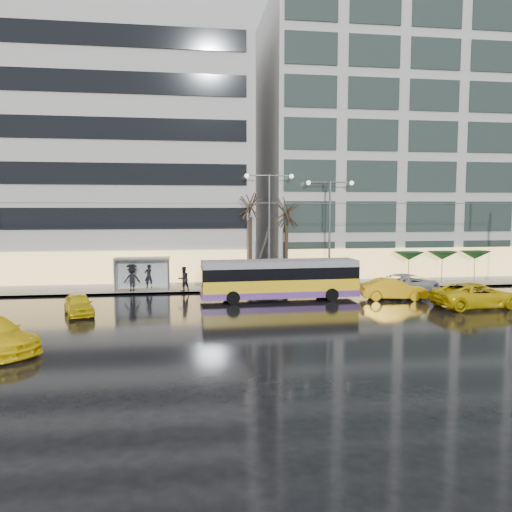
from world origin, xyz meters
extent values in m
plane|color=black|center=(0.00, 0.00, 0.00)|extent=(140.00, 140.00, 0.00)
cube|color=gray|center=(2.00, 14.00, 0.07)|extent=(80.00, 10.00, 0.15)
cube|color=slate|center=(2.00, 9.05, 0.07)|extent=(80.00, 0.10, 0.15)
cube|color=#B7B5AF|center=(-16.00, 19.00, 11.15)|extent=(34.00, 14.00, 22.00)
cube|color=#B7B5AF|center=(19.00, 19.00, 12.65)|extent=(32.00, 14.00, 25.00)
cube|color=yellow|center=(1.88, 5.48, 0.95)|extent=(10.98, 2.67, 1.36)
cube|color=#673990|center=(1.88, 5.48, 0.50)|extent=(11.02, 2.71, 0.45)
cube|color=black|center=(1.88, 5.48, 1.95)|extent=(11.00, 2.69, 0.82)
cube|color=gray|center=(1.88, 5.48, 2.59)|extent=(10.98, 2.67, 0.45)
cube|color=black|center=(7.36, 5.68, 1.82)|extent=(0.13, 2.09, 1.18)
cube|color=black|center=(-3.60, 5.28, 1.82)|extent=(0.13, 2.09, 1.18)
cylinder|color=black|center=(5.29, 6.74, 0.45)|extent=(0.92, 0.35, 0.91)
cylinder|color=black|center=(5.37, 4.47, 0.45)|extent=(0.92, 0.35, 0.91)
cylinder|color=black|center=(-1.61, 6.49, 0.45)|extent=(0.92, 0.35, 0.91)
cylinder|color=black|center=(-1.53, 4.22, 0.45)|extent=(0.92, 0.35, 0.91)
cylinder|color=#595B60|center=(0.94, 6.31, 3.91)|extent=(0.18, 3.38, 2.39)
cylinder|color=#595B60|center=(0.92, 6.76, 3.91)|extent=(0.18, 3.38, 2.39)
cylinder|color=#595B60|center=(1.00, 5.75, 6.80)|extent=(42.00, 0.04, 0.04)
cylinder|color=#595B60|center=(1.00, 6.25, 6.80)|extent=(42.00, 0.04, 0.04)
cube|color=#595B60|center=(-8.00, 10.50, 2.60)|extent=(4.20, 1.60, 0.12)
cube|color=silver|center=(-8.00, 11.20, 1.35)|extent=(4.00, 0.05, 2.20)
cube|color=white|center=(-10.05, 10.50, 1.35)|extent=(0.10, 1.40, 2.20)
cylinder|color=#595B60|center=(-10.00, 9.80, 1.35)|extent=(0.10, 0.10, 2.40)
cylinder|color=#595B60|center=(-10.00, 11.20, 1.35)|extent=(0.10, 0.10, 2.40)
cylinder|color=#595B60|center=(-6.00, 9.80, 1.35)|extent=(0.10, 0.10, 2.40)
cylinder|color=#595B60|center=(-6.00, 11.20, 1.35)|extent=(0.10, 0.10, 2.40)
cylinder|color=#595B60|center=(2.00, 10.80, 4.65)|extent=(0.18, 0.18, 9.00)
cylinder|color=#595B60|center=(1.10, 10.80, 9.05)|extent=(1.80, 0.10, 0.10)
cylinder|color=#595B60|center=(2.90, 10.80, 9.05)|extent=(1.80, 0.10, 0.10)
sphere|color=#FFF2CC|center=(0.20, 10.80, 9.00)|extent=(0.36, 0.36, 0.36)
sphere|color=#FFF2CC|center=(3.80, 10.80, 9.00)|extent=(0.36, 0.36, 0.36)
cylinder|color=#595B60|center=(7.00, 10.80, 4.40)|extent=(0.18, 0.18, 8.50)
cylinder|color=#595B60|center=(6.10, 10.80, 8.55)|extent=(1.80, 0.10, 0.10)
cylinder|color=#595B60|center=(7.90, 10.80, 8.55)|extent=(1.80, 0.10, 0.10)
sphere|color=#FFF2CC|center=(5.20, 10.80, 8.50)|extent=(0.36, 0.36, 0.36)
sphere|color=#FFF2CC|center=(8.80, 10.80, 8.50)|extent=(0.36, 0.36, 0.36)
cylinder|color=black|center=(0.50, 11.00, 2.95)|extent=(0.28, 0.28, 5.60)
cylinder|color=black|center=(3.50, 11.20, 2.60)|extent=(0.28, 0.28, 4.90)
cylinder|color=#595B60|center=(14.00, 11.00, 1.25)|extent=(0.06, 0.06, 2.20)
cone|color=#103E1A|center=(14.00, 11.00, 2.45)|extent=(2.50, 2.50, 0.70)
cylinder|color=#595B60|center=(17.00, 11.00, 1.25)|extent=(0.06, 0.06, 2.20)
cone|color=#103E1A|center=(17.00, 11.00, 2.45)|extent=(2.50, 2.50, 0.70)
cylinder|color=#595B60|center=(20.00, 11.00, 1.25)|extent=(0.06, 0.06, 2.20)
cone|color=#103E1A|center=(20.00, 11.00, 2.45)|extent=(2.50, 2.50, 0.70)
imported|color=yellow|center=(-11.11, 2.30, 0.64)|extent=(2.58, 4.03, 1.28)
imported|color=#E9A40C|center=(9.87, 4.50, 0.75)|extent=(4.77, 2.27, 1.51)
imported|color=yellow|center=(14.09, 1.08, 0.80)|extent=(5.94, 3.05, 1.60)
imported|color=#B7B8BD|center=(11.67, 6.22, 0.80)|extent=(6.34, 5.17, 1.60)
imported|color=black|center=(-7.56, 11.21, 1.10)|extent=(0.78, 0.61, 1.89)
imported|color=#D24661|center=(-7.56, 11.21, 1.90)|extent=(1.17, 1.19, 0.88)
imported|color=black|center=(-4.85, 9.41, 1.08)|extent=(1.14, 1.07, 1.87)
imported|color=black|center=(-8.74, 9.87, 1.09)|extent=(1.35, 0.96, 1.89)
imported|color=black|center=(-8.74, 9.87, 1.90)|extent=(0.99, 0.99, 0.72)
camera|label=1|loc=(-4.56, -28.67, 6.39)|focal=35.00mm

